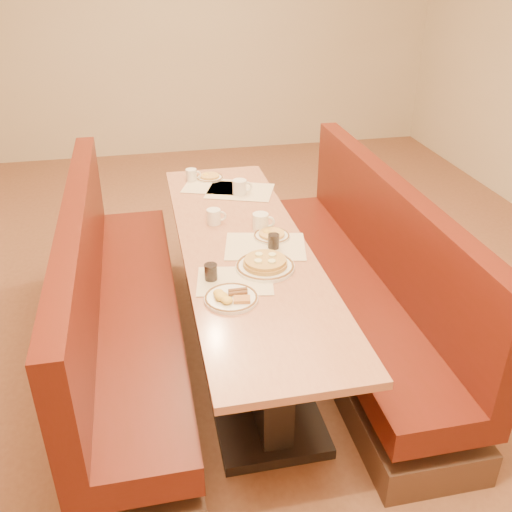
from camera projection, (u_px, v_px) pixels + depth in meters
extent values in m
plane|color=#9E6647|center=(245.00, 350.00, 3.57)|extent=(8.00, 8.00, 0.00)
cube|color=beige|center=(176.00, 30.00, 6.33)|extent=(6.00, 0.04, 2.80)
cube|color=black|center=(245.00, 346.00, 3.56)|extent=(0.55, 1.88, 0.06)
cube|color=black|center=(245.00, 303.00, 3.40)|extent=(0.15, 1.75, 0.71)
cube|color=tan|center=(244.00, 247.00, 3.22)|extent=(0.70, 2.50, 0.04)
cube|color=#4C3326|center=(134.00, 351.00, 3.40)|extent=(0.55, 2.50, 0.20)
cube|color=#52160E|center=(129.00, 314.00, 3.27)|extent=(0.55, 2.50, 0.16)
cube|color=#52160E|center=(81.00, 260.00, 3.05)|extent=(0.12, 2.50, 0.60)
cube|color=#4C3326|center=(349.00, 324.00, 3.64)|extent=(0.55, 2.50, 0.20)
cube|color=#52160E|center=(352.00, 288.00, 3.51)|extent=(0.55, 2.50, 0.16)
cube|color=#52160E|center=(392.00, 230.00, 3.37)|extent=(0.12, 2.50, 0.60)
cube|color=beige|center=(235.00, 281.00, 2.85)|extent=(0.42, 0.34, 0.00)
cube|color=beige|center=(265.00, 246.00, 3.18)|extent=(0.50, 0.42, 0.00)
cube|color=beige|center=(212.00, 186.00, 3.96)|extent=(0.46, 0.40, 0.00)
cube|color=beige|center=(240.00, 191.00, 3.89)|extent=(0.52, 0.46, 0.00)
cylinder|color=white|center=(265.00, 267.00, 2.96)|extent=(0.31, 0.31, 0.02)
torus|color=brown|center=(265.00, 265.00, 2.96)|extent=(0.30, 0.30, 0.01)
cylinder|color=gold|center=(265.00, 263.00, 2.95)|extent=(0.23, 0.23, 0.02)
cylinder|color=gold|center=(265.00, 260.00, 2.94)|extent=(0.22, 0.22, 0.02)
cylinder|color=#FAF5A3|center=(272.00, 255.00, 2.96)|extent=(0.04, 0.04, 0.01)
cylinder|color=#FAF5A3|center=(259.00, 254.00, 2.97)|extent=(0.04, 0.04, 0.01)
cylinder|color=#FAF5A3|center=(258.00, 261.00, 2.91)|extent=(0.04, 0.04, 0.01)
cylinder|color=#FAF5A3|center=(272.00, 261.00, 2.90)|extent=(0.04, 0.04, 0.01)
cylinder|color=white|center=(231.00, 299.00, 2.70)|extent=(0.26, 0.26, 0.02)
torus|color=brown|center=(231.00, 297.00, 2.70)|extent=(0.25, 0.25, 0.01)
ellipsoid|color=yellow|center=(221.00, 296.00, 2.67)|extent=(0.06, 0.06, 0.04)
ellipsoid|color=yellow|center=(227.00, 300.00, 2.64)|extent=(0.06, 0.06, 0.03)
ellipsoid|color=yellow|center=(218.00, 293.00, 2.70)|extent=(0.05, 0.05, 0.03)
cylinder|color=brown|center=(238.00, 293.00, 2.71)|extent=(0.09, 0.02, 0.02)
cylinder|color=brown|center=(238.00, 290.00, 2.73)|extent=(0.09, 0.02, 0.02)
cube|color=#DB8E44|center=(242.00, 299.00, 2.66)|extent=(0.09, 0.07, 0.02)
cylinder|color=white|center=(272.00, 236.00, 3.28)|extent=(0.21, 0.21, 0.02)
torus|color=brown|center=(272.00, 235.00, 3.27)|extent=(0.21, 0.21, 0.01)
cylinder|color=#E5AD50|center=(272.00, 234.00, 3.27)|extent=(0.15, 0.15, 0.02)
ellipsoid|color=yellow|center=(267.00, 232.00, 3.28)|extent=(0.04, 0.04, 0.02)
cylinder|color=white|center=(210.00, 178.00, 4.09)|extent=(0.20, 0.20, 0.01)
torus|color=brown|center=(210.00, 177.00, 4.09)|extent=(0.19, 0.19, 0.01)
cylinder|color=#E5AD50|center=(210.00, 176.00, 4.09)|extent=(0.14, 0.14, 0.01)
ellipsoid|color=yellow|center=(206.00, 175.00, 4.09)|extent=(0.04, 0.04, 0.02)
cylinder|color=white|center=(261.00, 222.00, 3.35)|extent=(0.09, 0.09, 0.10)
torus|color=white|center=(269.00, 222.00, 3.35)|extent=(0.07, 0.03, 0.07)
cylinder|color=black|center=(261.00, 215.00, 3.33)|extent=(0.08, 0.08, 0.01)
cylinder|color=white|center=(214.00, 217.00, 3.43)|extent=(0.08, 0.08, 0.09)
torus|color=white|center=(221.00, 216.00, 3.43)|extent=(0.07, 0.02, 0.06)
cylinder|color=black|center=(213.00, 211.00, 3.41)|extent=(0.07, 0.07, 0.01)
cylinder|color=white|center=(240.00, 187.00, 3.82)|extent=(0.09, 0.09, 0.10)
torus|color=white|center=(247.00, 187.00, 3.83)|extent=(0.07, 0.02, 0.07)
cylinder|color=black|center=(239.00, 181.00, 3.80)|extent=(0.08, 0.08, 0.01)
cylinder|color=white|center=(191.00, 175.00, 4.05)|extent=(0.08, 0.08, 0.08)
torus|color=white|center=(197.00, 175.00, 4.05)|extent=(0.06, 0.02, 0.06)
cylinder|color=black|center=(191.00, 170.00, 4.03)|extent=(0.07, 0.07, 0.01)
cylinder|color=black|center=(211.00, 272.00, 2.84)|extent=(0.06, 0.06, 0.09)
cylinder|color=silver|center=(211.00, 272.00, 2.84)|extent=(0.07, 0.07, 0.09)
cylinder|color=black|center=(274.00, 242.00, 3.14)|extent=(0.06, 0.06, 0.09)
cylinder|color=silver|center=(274.00, 242.00, 3.14)|extent=(0.06, 0.06, 0.09)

